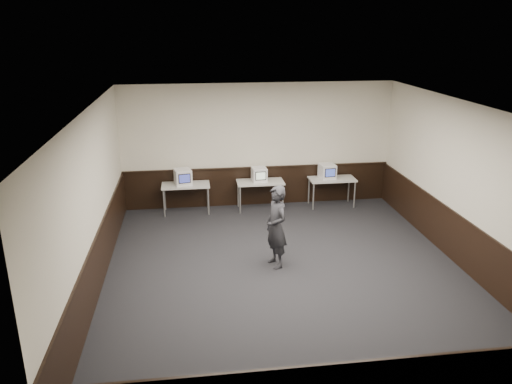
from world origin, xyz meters
TOP-DOWN VIEW (x-y plane):
  - floor at (0.00, 0.00)m, footprint 8.00×8.00m
  - ceiling at (0.00, 0.00)m, footprint 8.00×8.00m
  - back_wall at (0.00, 4.00)m, footprint 7.00×0.00m
  - front_wall at (0.00, -4.00)m, footprint 7.00×0.00m
  - left_wall at (-3.50, 0.00)m, footprint 0.00×8.00m
  - right_wall at (3.50, 0.00)m, footprint 0.00×8.00m
  - wainscot_back at (0.00, 3.98)m, footprint 6.98×0.04m
  - wainscot_left at (-3.48, 0.00)m, footprint 0.04×7.98m
  - wainscot_right at (3.48, 0.00)m, footprint 0.04×7.98m
  - wainscot_rail at (0.00, 3.96)m, footprint 6.98×0.06m
  - desk_left at (-1.90, 3.60)m, footprint 1.20×0.60m
  - desk_center at (0.00, 3.60)m, footprint 1.20×0.60m
  - desk_right at (1.90, 3.60)m, footprint 1.20×0.60m
  - emac_left at (-1.96, 3.59)m, footprint 0.48×0.49m
  - emac_center at (-0.03, 3.61)m, footprint 0.39×0.42m
  - emac_right at (1.76, 3.62)m, footprint 0.43×0.45m
  - person at (-0.15, 0.39)m, footprint 0.56×0.70m

SIDE VIEW (x-z plane):
  - floor at x=0.00m, z-range 0.00..0.00m
  - wainscot_back at x=0.00m, z-range 0.00..1.00m
  - wainscot_left at x=-3.48m, z-range 0.00..1.00m
  - wainscot_right at x=3.48m, z-range 0.00..1.00m
  - desk_left at x=-1.90m, z-range 0.30..1.05m
  - desk_center at x=0.00m, z-range 0.30..1.05m
  - desk_right at x=1.90m, z-range 0.30..1.05m
  - person at x=-0.15m, z-range 0.00..1.66m
  - emac_center at x=-0.03m, z-range 0.75..1.12m
  - emac_right at x=1.76m, z-range 0.75..1.13m
  - emac_left at x=-1.96m, z-range 0.75..1.15m
  - wainscot_rail at x=0.00m, z-range 1.00..1.04m
  - back_wall at x=0.00m, z-range -1.90..5.10m
  - front_wall at x=0.00m, z-range -1.90..5.10m
  - left_wall at x=-3.50m, z-range -2.40..5.60m
  - right_wall at x=3.50m, z-range -2.40..5.60m
  - ceiling at x=0.00m, z-range 3.20..3.20m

